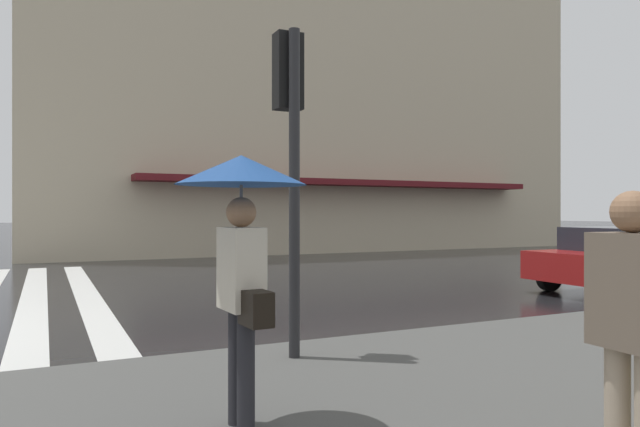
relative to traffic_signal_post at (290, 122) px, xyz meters
The scene contains 5 objects.
haussmann_block_corner 27.91m from the traffic_signal_post, 20.74° to the right, with size 18.44×25.58×23.90m.
traffic_signal_post is the anchor object (origin of this frame).
car_red 9.50m from the traffic_signal_post, 73.72° to the right, with size 1.85×4.10×1.41m.
pedestrian_with_floral_umbrella 2.40m from the traffic_signal_post, 148.15° to the left, with size 0.96×0.96×1.99m.
pedestrian_far_down_pavement 4.20m from the traffic_signal_post, behind, with size 0.41×0.25×1.68m.
Camera 1 is at (-9.49, -2.64, 1.71)m, focal length 32.41 mm.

